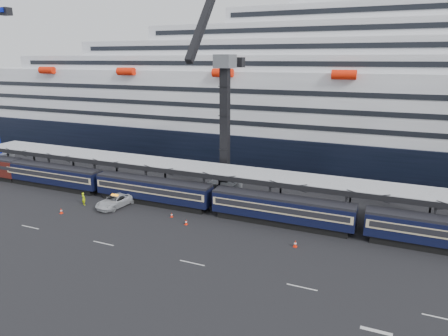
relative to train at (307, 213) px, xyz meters
The scene contains 12 objects.
ground 11.25m from the train, 65.06° to the right, with size 260.00×260.00×0.00m, color black.
lane_markings 20.02m from the train, 49.95° to the right, with size 111.00×4.27×0.02m.
train is the anchor object (origin of this frame).
canopy 6.85m from the train, 40.71° to the left, with size 130.00×6.25×5.53m.
cruise_ship 37.56m from the train, 84.34° to the left, with size 214.09×28.84×34.00m.
crane_dark_near 20.10m from the train, 150.76° to the left, with size 4.50×17.75×35.08m.
pickup_truck 28.08m from the train, behind, with size 2.95×6.39×1.78m, color #AFB2B7.
worker 33.03m from the train, behind, with size 0.72×0.47×1.96m, color #C3E50C.
traffic_cone_a 34.40m from the train, 165.33° to the right, with size 0.40×0.40×0.81m.
traffic_cone_b 18.49m from the train, 168.68° to the right, with size 0.34×0.34×0.67m.
traffic_cone_c 15.88m from the train, 161.03° to the right, with size 0.38×0.38×0.75m.
traffic_cone_d 6.04m from the train, 90.03° to the right, with size 0.43×0.43×0.85m.
Camera 1 is at (4.61, -38.38, 21.42)m, focal length 32.00 mm.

